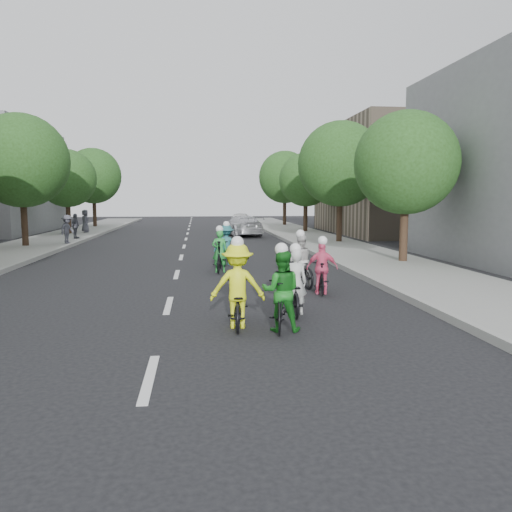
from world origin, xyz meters
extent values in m
plane|color=black|center=(0.00, 0.00, 0.00)|extent=(120.00, 120.00, 0.00)
cube|color=#999993|center=(-6.05, 10.00, 0.09)|extent=(0.18, 80.00, 0.18)
cube|color=gray|center=(8.00, 10.00, 0.07)|extent=(4.00, 80.00, 0.15)
cube|color=#999993|center=(6.05, 10.00, 0.09)|extent=(0.18, 80.00, 0.18)
cube|color=gray|center=(16.00, 24.00, 4.00)|extent=(10.00, 14.00, 8.00)
cylinder|color=black|center=(-8.20, 15.00, 1.24)|extent=(0.32, 0.32, 2.48)
sphere|color=#234818|center=(-8.20, 15.00, 4.53)|extent=(4.80, 4.80, 4.80)
cylinder|color=black|center=(-8.20, 24.00, 1.14)|extent=(0.32, 0.32, 2.27)
sphere|color=#234818|center=(-8.20, 24.00, 3.97)|extent=(4.00, 4.00, 4.00)
cylinder|color=black|center=(-8.20, 33.00, 1.24)|extent=(0.32, 0.32, 2.48)
sphere|color=#234818|center=(-8.20, 33.00, 4.53)|extent=(4.80, 4.80, 4.80)
cylinder|color=black|center=(8.80, 6.60, 1.14)|extent=(0.32, 0.32, 2.27)
sphere|color=#234818|center=(8.80, 6.60, 3.97)|extent=(4.00, 4.00, 4.00)
cylinder|color=black|center=(8.80, 15.60, 1.24)|extent=(0.32, 0.32, 2.48)
sphere|color=#234818|center=(8.80, 15.60, 4.53)|extent=(4.80, 4.80, 4.80)
cylinder|color=black|center=(8.80, 24.60, 1.14)|extent=(0.32, 0.32, 2.27)
sphere|color=#234818|center=(8.80, 24.60, 3.97)|extent=(4.00, 4.00, 4.00)
cylinder|color=black|center=(8.80, 33.60, 1.24)|extent=(0.32, 0.32, 2.48)
sphere|color=#234818|center=(8.80, 33.60, 4.53)|extent=(4.80, 4.80, 4.80)
imported|color=black|center=(4.10, 1.08, 0.44)|extent=(0.65, 1.52, 0.88)
imported|color=#F65685|center=(4.10, 0.98, 0.72)|extent=(0.89, 0.49, 1.45)
sphere|color=white|center=(4.10, 0.98, 1.47)|extent=(0.26, 0.26, 0.26)
imported|color=black|center=(1.52, -2.18, 0.46)|extent=(0.75, 1.78, 0.91)
imported|color=#F1FF1C|center=(1.52, -2.28, 0.86)|extent=(1.16, 0.73, 1.71)
sphere|color=white|center=(1.52, -2.28, 1.73)|extent=(0.26, 0.26, 0.26)
imported|color=black|center=(3.73, 2.28, 0.51)|extent=(1.03, 2.02, 1.01)
imported|color=silver|center=(3.73, 2.18, 0.77)|extent=(0.85, 0.72, 1.55)
sphere|color=white|center=(3.73, 2.18, 1.57)|extent=(0.26, 0.26, 0.26)
imported|color=black|center=(1.86, 7.44, 0.48)|extent=(0.73, 1.64, 0.96)
imported|color=#23656B|center=(1.86, 7.34, 0.79)|extent=(1.10, 0.76, 1.57)
sphere|color=white|center=(1.86, 7.34, 1.59)|extent=(0.26, 0.26, 0.26)
imported|color=black|center=(2.35, -2.53, 0.50)|extent=(0.78, 1.74, 1.01)
imported|color=#19721E|center=(2.35, -2.63, 0.80)|extent=(0.88, 0.74, 1.60)
sphere|color=white|center=(2.35, -2.63, 1.62)|extent=(0.26, 0.26, 0.26)
imported|color=black|center=(1.50, 5.47, 0.56)|extent=(0.74, 1.93, 1.13)
imported|color=green|center=(1.50, 5.37, 0.75)|extent=(0.59, 0.42, 1.51)
sphere|color=white|center=(1.50, 5.37, 1.53)|extent=(0.26, 0.26, 0.26)
imported|color=black|center=(2.90, -1.18, 0.46)|extent=(0.80, 1.79, 0.91)
imported|color=silver|center=(2.90, -1.28, 0.74)|extent=(0.57, 0.41, 1.47)
sphere|color=white|center=(2.90, -1.28, 1.49)|extent=(0.26, 0.26, 0.26)
imported|color=silver|center=(3.83, 22.23, 0.71)|extent=(2.83, 5.16, 1.42)
imported|color=silver|center=(4.45, 30.70, 0.71)|extent=(2.27, 4.36, 1.42)
imported|color=#52525F|center=(-6.30, 15.93, 0.93)|extent=(0.93, 1.15, 1.56)
imported|color=#4F515C|center=(-6.67, 19.35, 0.91)|extent=(0.55, 0.95, 1.53)
imported|color=#51505E|center=(-7.30, 25.02, 0.97)|extent=(0.68, 0.89, 1.63)
camera|label=1|loc=(0.73, -12.17, 2.62)|focal=35.00mm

